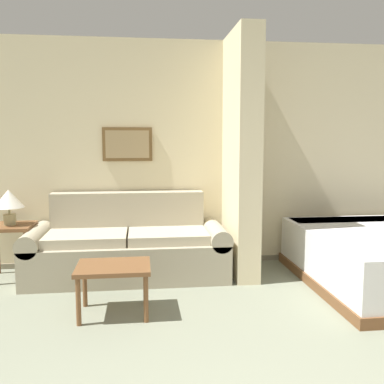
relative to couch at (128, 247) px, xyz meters
name	(u,v)px	position (x,y,z in m)	size (l,w,h in m)	color
wall_back	(215,154)	(1.03, 0.47, 0.98)	(6.99, 0.16, 2.60)	beige
wall_partition_pillar	(241,155)	(1.23, -0.03, 0.99)	(0.24, 0.88, 2.60)	beige
couch	(128,247)	(0.00, 0.00, 0.00)	(2.12, 0.84, 0.88)	tan
coffee_table	(114,272)	(-0.09, -1.03, 0.06)	(0.61, 0.48, 0.43)	brown
side_table	(11,234)	(-1.22, 0.04, 0.17)	(0.46, 0.46, 0.58)	brown
table_lamp	(9,200)	(-1.22, 0.04, 0.53)	(0.31, 0.31, 0.37)	tan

